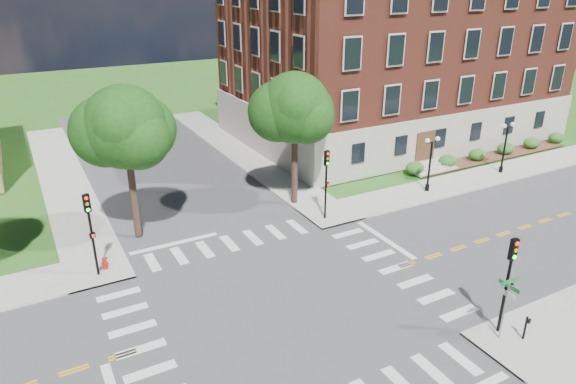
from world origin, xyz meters
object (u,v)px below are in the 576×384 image
traffic_signal_ne (326,176)px  twin_lamp_east (505,145)px  push_button_post (526,327)px  traffic_signal_se (509,274)px  street_sign_pole (507,297)px  traffic_signal_nw (90,225)px  twin_lamp_west (430,161)px  fire_hydrant (105,263)px

traffic_signal_ne → twin_lamp_east: bearing=1.6°
twin_lamp_east → push_button_post: (-16.52, -15.44, -1.73)m
traffic_signal_se → push_button_post: size_ratio=4.00×
twin_lamp_east → street_sign_pole: (-17.40, -14.85, -0.21)m
traffic_signal_nw → push_button_post: (15.95, -14.83, -2.39)m
twin_lamp_west → fire_hydrant: twin_lamp_west is taller
traffic_signal_ne → street_sign_pole: bearing=-88.9°
twin_lamp_west → street_sign_pole: size_ratio=1.36×
traffic_signal_nw → street_sign_pole: bearing=-43.4°
twin_lamp_west → fire_hydrant: 23.89m
push_button_post → fire_hydrant: 21.78m
twin_lamp_east → traffic_signal_ne: bearing=-178.4°
street_sign_pole → fire_hydrant: size_ratio=4.13×
traffic_signal_ne → fire_hydrant: 14.59m
twin_lamp_west → traffic_signal_ne: bearing=-177.6°
traffic_signal_se → street_sign_pole: bearing=-133.6°
traffic_signal_ne → push_button_post: traffic_signal_ne is taller
traffic_signal_ne → push_button_post: (1.17, -14.94, -2.39)m
traffic_signal_nw → street_sign_pole: traffic_signal_nw is taller
traffic_signal_ne → push_button_post: bearing=-85.5°
push_button_post → traffic_signal_nw: bearing=137.1°
street_sign_pole → twin_lamp_west: bearing=58.1°
push_button_post → traffic_signal_se: bearing=120.1°
traffic_signal_nw → push_button_post: traffic_signal_nw is taller
traffic_signal_se → twin_lamp_west: size_ratio=1.13×
twin_lamp_west → twin_lamp_east: size_ratio=1.00×
twin_lamp_west → fire_hydrant: size_ratio=5.64×
traffic_signal_ne → street_sign_pole: size_ratio=1.55×
traffic_signal_nw → street_sign_pole: 20.75m
traffic_signal_nw → twin_lamp_east: 32.48m
fire_hydrant → twin_lamp_east: bearing=0.3°
push_button_post → fire_hydrant: push_button_post is taller
traffic_signal_nw → traffic_signal_se: bearing=-42.0°
traffic_signal_nw → twin_lamp_west: bearing=1.2°
push_button_post → fire_hydrant: bearing=135.4°
traffic_signal_se → twin_lamp_west: (8.85, 14.39, -0.66)m
twin_lamp_east → fire_hydrant: 32.09m
street_sign_pole → traffic_signal_se: bearing=46.4°
traffic_signal_se → push_button_post: traffic_signal_se is taller
traffic_signal_nw → street_sign_pole: size_ratio=1.55×
traffic_signal_nw → twin_lamp_east: (32.47, 0.62, -0.66)m
traffic_signal_se → twin_lamp_east: bearing=40.3°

